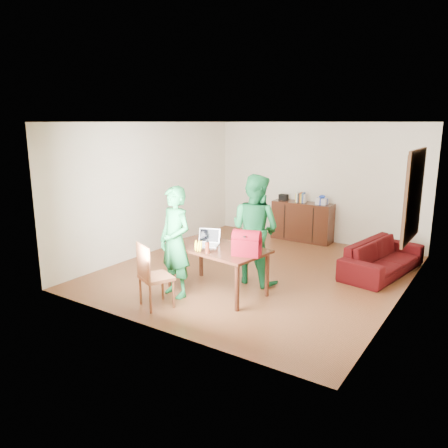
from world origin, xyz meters
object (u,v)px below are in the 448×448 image
Objects in this scene: red_bag at (247,245)px; sofa at (383,258)px; chair at (156,288)px; laptop at (207,243)px; bottle at (207,247)px; table at (217,253)px; person_far at (255,229)px; person_near at (175,242)px.

sofa is at bearing 45.84° from red_bag.
chair is 1.50m from red_bag.
bottle is at bearing -75.17° from laptop.
red_bag is at bearing 23.26° from bottle.
person_far is (0.28, 0.73, 0.27)m from table.
person_far is at bearing 76.78° from table.
person_near is 1.14m from red_bag.
person_near is 0.94× the size of person_far.
red_bag reaches higher than sofa.
chair is 0.99m from bottle.
bottle is at bearing -72.45° from table.
laptop is at bearing 147.84° from sofa.
chair is 0.56× the size of person_near.
person_far is 0.94× the size of sofa.
bottle reaches higher than sofa.
table reaches higher than sofa.
chair is 2.37× the size of red_bag.
laptop is 2.14× the size of bottle.
laptop is at bearing 126.07° from bottle.
person_far reaches higher than table.
table is 0.70m from person_near.
person_near reaches higher than sofa.
laptop reaches higher than chair.
laptop is 0.81m from red_bag.
chair reaches higher than bottle.
chair is at bearing -125.77° from laptop.
person_near is 4.24× the size of red_bag.
person_far is at bearing 78.71° from bottle.
bottle reaches higher than table.
bottle is (0.06, -0.35, 0.19)m from table.
sofa is (2.19, 2.43, -0.51)m from laptop.
table is at bearing 74.71° from person_far.
person_near is 4.19× the size of laptop.
sofa is at bearing -130.39° from person_far.
person_near is 0.54m from bottle.
table is 1.75× the size of chair.
table is at bearing 59.49° from person_near.
laptop is (-0.46, -0.75, -0.14)m from person_far.
laptop reaches higher than sofa.
person_far is 0.91m from red_bag.
person_near is 0.54m from laptop.
person_near is at bearing -143.04° from laptop.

